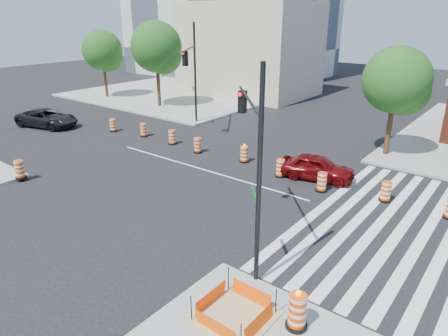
{
  "coord_description": "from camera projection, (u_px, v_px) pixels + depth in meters",
  "views": [
    {
      "loc": [
        14.68,
        -16.74,
        8.66
      ],
      "look_at": [
        3.06,
        -1.9,
        1.4
      ],
      "focal_mm": 32.0,
      "sensor_mm": 36.0,
      "label": 1
    }
  ],
  "objects": [
    {
      "name": "signal_pole_se",
      "position": [
        253.0,
        145.0,
        13.63
      ],
      "size": [
        3.81,
        4.16,
        7.3
      ],
      "rotation": [
        0.0,
        0.0,
        2.31
      ],
      "color": "black",
      "rests_on": "ground"
    },
    {
      "name": "median_drum_0",
      "position": [
        113.0,
        126.0,
        31.44
      ],
      "size": [
        0.6,
        0.6,
        1.02
      ],
      "color": "black",
      "rests_on": "ground"
    },
    {
      "name": "sidewalk_nw",
      "position": [
        188.0,
        92.0,
        47.41
      ],
      "size": [
        22.0,
        22.0,
        0.15
      ],
      "primitive_type": "cube",
      "color": "gray",
      "rests_on": "ground"
    },
    {
      "name": "median_drum_4",
      "position": [
        244.0,
        155.0,
        24.91
      ],
      "size": [
        0.6,
        0.6,
        1.18
      ],
      "color": "black",
      "rests_on": "ground"
    },
    {
      "name": "median_drum_3",
      "position": [
        198.0,
        146.0,
        26.63
      ],
      "size": [
        0.6,
        0.6,
        1.02
      ],
      "color": "black",
      "rests_on": "ground"
    },
    {
      "name": "tree_north_c",
      "position": [
        397.0,
        84.0,
        24.52
      ],
      "size": [
        4.1,
        4.1,
        6.97
      ],
      "color": "#382314",
      "rests_on": "ground"
    },
    {
      "name": "tree_north_b",
      "position": [
        157.0,
        50.0,
        37.95
      ],
      "size": [
        4.83,
        4.83,
        8.22
      ],
      "color": "#382314",
      "rests_on": "ground"
    },
    {
      "name": "beige_midrise",
      "position": [
        249.0,
        49.0,
        45.12
      ],
      "size": [
        14.0,
        10.0,
        10.0
      ],
      "primitive_type": "cube",
      "color": "#C2B694",
      "rests_on": "ground"
    },
    {
      "name": "median_drum_2",
      "position": [
        172.0,
        138.0,
        28.36
      ],
      "size": [
        0.6,
        0.6,
        1.02
      ],
      "color": "black",
      "rests_on": "ground"
    },
    {
      "name": "red_coupe",
      "position": [
        317.0,
        167.0,
        22.24
      ],
      "size": [
        4.36,
        2.53,
        1.39
      ],
      "primitive_type": "imported",
      "rotation": [
        0.0,
        0.0,
        1.8
      ],
      "color": "#5B070A",
      "rests_on": "ground"
    },
    {
      "name": "signal_pole_nw",
      "position": [
        192.0,
        67.0,
        30.86
      ],
      "size": [
        3.55,
        5.05,
        7.99
      ],
      "rotation": [
        0.0,
        0.0,
        -0.97
      ],
      "color": "black",
      "rests_on": "ground"
    },
    {
      "name": "crosswalk_east",
      "position": [
        391.0,
        225.0,
        17.55
      ],
      "size": [
        6.75,
        13.5,
        0.01
      ],
      "color": "silver",
      "rests_on": "ground"
    },
    {
      "name": "median_drum_6",
      "position": [
        322.0,
        183.0,
        20.77
      ],
      "size": [
        0.6,
        0.6,
        1.02
      ],
      "color": "black",
      "rests_on": "ground"
    },
    {
      "name": "median_drum_1",
      "position": [
        144.0,
        130.0,
        30.17
      ],
      "size": [
        0.6,
        0.6,
        1.02
      ],
      "color": "black",
      "rests_on": "ground"
    },
    {
      "name": "ground",
      "position": [
        203.0,
        170.0,
        23.85
      ],
      "size": [
        120.0,
        120.0,
        0.0
      ],
      "primitive_type": "plane",
      "color": "black",
      "rests_on": "ground"
    },
    {
      "name": "lane_centerline",
      "position": [
        203.0,
        169.0,
        23.85
      ],
      "size": [
        14.0,
        0.12,
        0.01
      ],
      "primitive_type": "cube",
      "color": "silver",
      "rests_on": "ground"
    },
    {
      "name": "sw_corner_drum",
      "position": [
        20.0,
        170.0,
        22.04
      ],
      "size": [
        0.61,
        0.61,
        1.03
      ],
      "color": "black",
      "rests_on": "ground"
    },
    {
      "name": "excavation_pit",
      "position": [
        234.0,
        315.0,
        11.98
      ],
      "size": [
        2.2,
        2.2,
        0.9
      ],
      "color": "tan",
      "rests_on": "ground"
    },
    {
      "name": "tree_north_a",
      "position": [
        103.0,
        53.0,
        42.64
      ],
      "size": [
        4.24,
        4.24,
        7.21
      ],
      "color": "#382314",
      "rests_on": "ground"
    },
    {
      "name": "pit_drum",
      "position": [
        297.0,
        312.0,
        11.44
      ],
      "size": [
        0.65,
        0.65,
        1.28
      ],
      "color": "black",
      "rests_on": "ground"
    },
    {
      "name": "median_drum_7",
      "position": [
        386.0,
        192.0,
        19.66
      ],
      "size": [
        0.6,
        0.6,
        1.02
      ],
      "color": "black",
      "rests_on": "ground"
    },
    {
      "name": "median_drum_5",
      "position": [
        280.0,
        169.0,
        22.67
      ],
      "size": [
        0.6,
        0.6,
        1.02
      ],
      "color": "black",
      "rests_on": "ground"
    },
    {
      "name": "dark_suv",
      "position": [
        47.0,
        118.0,
        32.74
      ],
      "size": [
        5.67,
        3.69,
        1.45
      ],
      "primitive_type": "imported",
      "rotation": [
        0.0,
        0.0,
        1.84
      ],
      "color": "black",
      "rests_on": "ground"
    }
  ]
}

